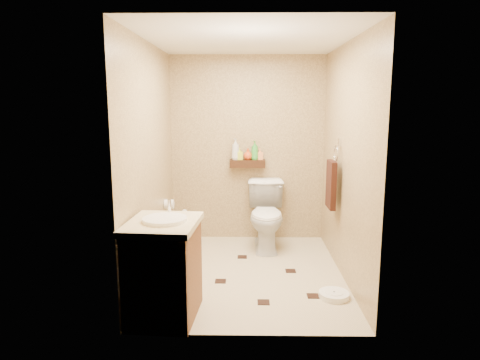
{
  "coord_description": "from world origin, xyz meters",
  "views": [
    {
      "loc": [
        -0.01,
        -4.33,
        1.79
      ],
      "look_at": [
        -0.08,
        0.25,
        0.97
      ],
      "focal_mm": 32.0,
      "sensor_mm": 36.0,
      "label": 1
    }
  ],
  "objects": [
    {
      "name": "bottle_e",
      "position": [
        0.16,
        1.17,
        1.14
      ],
      "size": [
        0.08,
        0.08,
        0.15
      ],
      "primitive_type": "imported",
      "rotation": [
        0.0,
        0.0,
        5.03
      ],
      "color": "#FA9553",
      "rests_on": "wall_shelf"
    },
    {
      "name": "wall_right",
      "position": [
        1.0,
        0.0,
        1.2
      ],
      "size": [
        0.04,
        2.5,
        2.4
      ],
      "primitive_type": "cube",
      "color": "tan",
      "rests_on": "ground"
    },
    {
      "name": "wall_front",
      "position": [
        0.0,
        -1.25,
        1.2
      ],
      "size": [
        2.0,
        0.04,
        2.4
      ],
      "primitive_type": "cube",
      "color": "tan",
      "rests_on": "ground"
    },
    {
      "name": "towel_ring",
      "position": [
        0.91,
        0.25,
        0.95
      ],
      "size": [
        0.12,
        0.3,
        0.76
      ],
      "color": "silver",
      "rests_on": "wall_right"
    },
    {
      "name": "wall_left",
      "position": [
        -1.0,
        0.0,
        1.2
      ],
      "size": [
        0.04,
        2.5,
        2.4
      ],
      "primitive_type": "cube",
      "color": "tan",
      "rests_on": "ground"
    },
    {
      "name": "bathroom_scale",
      "position": [
        0.81,
        -0.58,
        0.03
      ],
      "size": [
        0.3,
        0.3,
        0.06
      ],
      "rotation": [
        0.0,
        0.0,
        -0.08
      ],
      "color": "white",
      "rests_on": "ground"
    },
    {
      "name": "bottle_a",
      "position": [
        -0.15,
        1.17,
        1.21
      ],
      "size": [
        0.15,
        0.15,
        0.28
      ],
      "primitive_type": "imported",
      "rotation": [
        0.0,
        0.0,
        3.85
      ],
      "color": "beige",
      "rests_on": "wall_shelf"
    },
    {
      "name": "toilet_paper",
      "position": [
        -0.94,
        0.65,
        0.6
      ],
      "size": [
        0.12,
        0.11,
        0.12
      ],
      "color": "white",
      "rests_on": "wall_left"
    },
    {
      "name": "vanity",
      "position": [
        -0.7,
        -0.95,
        0.43
      ],
      "size": [
        0.62,
        0.73,
        0.97
      ],
      "rotation": [
        0.0,
        0.0,
        -0.08
      ],
      "color": "brown",
      "rests_on": "ground"
    },
    {
      "name": "bottle_b",
      "position": [
        -0.1,
        1.17,
        1.15
      ],
      "size": [
        0.09,
        0.09,
        0.16
      ],
      "primitive_type": "imported",
      "rotation": [
        0.0,
        0.0,
        4.98
      ],
      "color": "#C0D02B",
      "rests_on": "wall_shelf"
    },
    {
      "name": "ceiling",
      "position": [
        0.0,
        0.0,
        2.4
      ],
      "size": [
        2.0,
        2.5,
        0.02
      ],
      "primitive_type": "cube",
      "color": "silver",
      "rests_on": "wall_back"
    },
    {
      "name": "wall_back",
      "position": [
        0.0,
        1.25,
        1.2
      ],
      "size": [
        2.0,
        0.04,
        2.4
      ],
      "primitive_type": "cube",
      "color": "tan",
      "rests_on": "ground"
    },
    {
      "name": "floor_accents",
      "position": [
        0.05,
        -0.08,
        0.0
      ],
      "size": [
        1.34,
        1.28,
        0.01
      ],
      "color": "black",
      "rests_on": "ground"
    },
    {
      "name": "bottle_d",
      "position": [
        0.09,
        1.17,
        1.19
      ],
      "size": [
        0.13,
        0.13,
        0.25
      ],
      "primitive_type": "imported",
      "rotation": [
        0.0,
        0.0,
        5.78
      ],
      "color": "green",
      "rests_on": "wall_shelf"
    },
    {
      "name": "ground",
      "position": [
        0.0,
        0.0,
        0.0
      ],
      "size": [
        2.5,
        2.5,
        0.0
      ],
      "primitive_type": "plane",
      "color": "beige",
      "rests_on": "ground"
    },
    {
      "name": "wall_shelf",
      "position": [
        0.0,
        1.17,
        1.02
      ],
      "size": [
        0.46,
        0.14,
        0.1
      ],
      "primitive_type": "cube",
      "color": "#351C0E",
      "rests_on": "wall_back"
    },
    {
      "name": "toilet",
      "position": [
        0.24,
        0.83,
        0.41
      ],
      "size": [
        0.47,
        0.81,
        0.82
      ],
      "primitive_type": "imported",
      "rotation": [
        0.0,
        0.0,
        0.01
      ],
      "color": "white",
      "rests_on": "ground"
    },
    {
      "name": "toilet_brush",
      "position": [
        -0.82,
        1.07,
        0.15
      ],
      "size": [
        0.1,
        0.1,
        0.43
      ],
      "color": "#175F5E",
      "rests_on": "ground"
    },
    {
      "name": "bottle_c",
      "position": [
        0.01,
        1.17,
        1.14
      ],
      "size": [
        0.15,
        0.15,
        0.15
      ],
      "primitive_type": "imported",
      "rotation": [
        0.0,
        0.0,
        2.81
      ],
      "color": "#C74317",
      "rests_on": "wall_shelf"
    }
  ]
}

